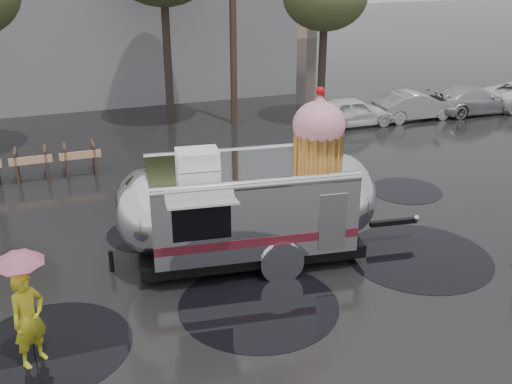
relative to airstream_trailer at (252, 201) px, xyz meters
name	(u,v)px	position (x,y,z in m)	size (l,w,h in m)	color
ground	(322,313)	(0.56, -2.76, -1.46)	(120.00, 120.00, 0.00)	black
puddles	(279,271)	(0.35, -0.90, -1.46)	(13.16, 7.22, 0.01)	black
utility_pole	(233,9)	(3.06, 11.24, 3.16)	(1.60, 0.28, 9.00)	#473323
barricade_row	(32,164)	(-4.99, 7.20, -0.94)	(4.30, 0.80, 1.00)	#473323
parked_cars	(451,99)	(12.35, 9.24, -0.74)	(13.20, 1.90, 1.50)	silver
airstream_trailer	(252,201)	(0.00, 0.00, 0.00)	(7.72, 3.19, 4.17)	silver
person_left	(29,319)	(-5.01, -2.45, -0.55)	(0.66, 0.44, 1.83)	gold
umbrella_pink	(20,270)	(-5.01, -2.45, 0.45)	(1.07, 1.07, 2.28)	pink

